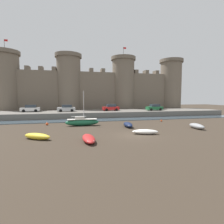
# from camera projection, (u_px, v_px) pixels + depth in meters

# --- Properties ---
(ground_plane) EXTENTS (160.00, 160.00, 0.00)m
(ground_plane) POSITION_uv_depth(u_px,v_px,m) (134.00, 135.00, 21.51)
(ground_plane) COLOR #382D23
(water_channel) EXTENTS (80.00, 4.50, 0.10)m
(water_channel) POSITION_uv_depth(u_px,v_px,m) (109.00, 120.00, 36.37)
(water_channel) COLOR #3D4C56
(water_channel) RESTS_ON ground
(quay_road) EXTENTS (60.89, 10.00, 1.34)m
(quay_road) POSITION_uv_depth(u_px,v_px,m) (103.00, 113.00, 43.36)
(quay_road) COLOR #666059
(quay_road) RESTS_ON ground
(castle) EXTENTS (56.36, 7.47, 19.91)m
(castle) POSITION_uv_depth(u_px,v_px,m) (97.00, 87.00, 52.15)
(castle) COLOR #706354
(castle) RESTS_ON ground
(rowboat_foreground_centre) EXTENTS (1.35, 3.44, 0.77)m
(rowboat_foreground_centre) POSITION_uv_depth(u_px,v_px,m) (128.00, 125.00, 27.41)
(rowboat_foreground_centre) COLOR #141E3D
(rowboat_foreground_centre) RESTS_ON ground
(rowboat_near_channel_left) EXTENTS (3.44, 1.98, 0.62)m
(rowboat_near_channel_left) POSITION_uv_depth(u_px,v_px,m) (145.00, 132.00, 22.20)
(rowboat_near_channel_left) COLOR silver
(rowboat_near_channel_left) RESTS_ON ground
(rowboat_near_channel_right) EXTENTS (3.44, 2.73, 0.70)m
(rowboat_near_channel_right) POSITION_uv_depth(u_px,v_px,m) (37.00, 136.00, 19.46)
(rowboat_near_channel_right) COLOR yellow
(rowboat_near_channel_right) RESTS_ON ground
(rowboat_foreground_right) EXTENTS (1.29, 3.20, 0.79)m
(rowboat_foreground_right) POSITION_uv_depth(u_px,v_px,m) (197.00, 126.00, 26.07)
(rowboat_foreground_right) COLOR gray
(rowboat_foreground_right) RESTS_ON ground
(sailboat_midflat_left) EXTENTS (5.49, 1.35, 5.74)m
(sailboat_midflat_left) POSITION_uv_depth(u_px,v_px,m) (82.00, 122.00, 28.85)
(sailboat_midflat_left) COLOR #1E6B47
(sailboat_midflat_left) RESTS_ON ground
(rowboat_foreground_left) EXTENTS (1.43, 3.90, 0.66)m
(rowboat_foreground_left) POSITION_uv_depth(u_px,v_px,m) (89.00, 138.00, 18.47)
(rowboat_foreground_left) COLOR red
(rowboat_foreground_left) RESTS_ON ground
(mooring_buoy_near_shore) EXTENTS (0.37, 0.37, 0.37)m
(mooring_buoy_near_shore) POSITION_uv_depth(u_px,v_px,m) (161.00, 121.00, 33.81)
(mooring_buoy_near_shore) COLOR #E04C1E
(mooring_buoy_near_shore) RESTS_ON ground
(mooring_buoy_off_centre) EXTENTS (0.46, 0.46, 0.46)m
(mooring_buoy_off_centre) POSITION_uv_depth(u_px,v_px,m) (47.00, 124.00, 29.28)
(mooring_buoy_off_centre) COLOR #E04C1E
(mooring_buoy_off_centre) RESTS_ON ground
(car_quay_east) EXTENTS (4.18, 2.04, 1.62)m
(car_quay_east) POSITION_uv_depth(u_px,v_px,m) (30.00, 108.00, 40.25)
(car_quay_east) COLOR silver
(car_quay_east) RESTS_ON quay_road
(car_quay_centre_east) EXTENTS (4.18, 2.04, 1.62)m
(car_quay_centre_east) POSITION_uv_depth(u_px,v_px,m) (154.00, 107.00, 44.38)
(car_quay_centre_east) COLOR #1E6638
(car_quay_centre_east) RESTS_ON quay_road
(car_quay_centre_west) EXTENTS (4.18, 2.04, 1.62)m
(car_quay_centre_west) POSITION_uv_depth(u_px,v_px,m) (66.00, 108.00, 40.94)
(car_quay_centre_west) COLOR #B2B5B7
(car_quay_centre_west) RESTS_ON quay_road
(car_quay_west) EXTENTS (4.18, 2.04, 1.62)m
(car_quay_west) POSITION_uv_depth(u_px,v_px,m) (111.00, 108.00, 43.55)
(car_quay_west) COLOR red
(car_quay_west) RESTS_ON quay_road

